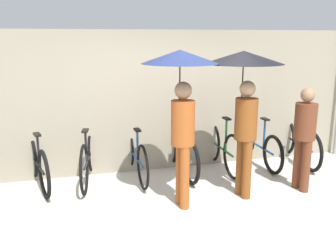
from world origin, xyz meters
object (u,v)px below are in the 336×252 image
object	(u,v)px
parked_bicycle_1	(38,164)
parked_bicycle_5	(222,147)
parked_bicycle_4	(180,152)
pedestrian_trailing	(305,132)
pedestrian_leading	(181,84)
parked_bicycle_6	(258,145)
parked_bicycle_3	(135,155)
pedestrian_center	(244,80)
parked_bicycle_7	(298,143)
parked_bicycle_2	(88,158)

from	to	relation	value
parked_bicycle_1	parked_bicycle_5	distance (m)	3.08
parked_bicycle_4	pedestrian_trailing	world-z (taller)	pedestrian_trailing
pedestrian_leading	parked_bicycle_6	bearing A→B (deg)	31.46
parked_bicycle_4	parked_bicycle_6	size ratio (longest dim) A/B	1.00
parked_bicycle_3	pedestrian_center	distance (m)	2.20
parked_bicycle_1	pedestrian_center	bearing A→B (deg)	-123.75
parked_bicycle_7	pedestrian_trailing	size ratio (longest dim) A/B	1.10
parked_bicycle_3	parked_bicycle_7	world-z (taller)	parked_bicycle_7
parked_bicycle_4	parked_bicycle_6	bearing A→B (deg)	-89.42
parked_bicycle_5	parked_bicycle_6	distance (m)	0.78
parked_bicycle_4	pedestrian_center	xyz separation A→B (m)	(0.60, -1.08, 1.33)
parked_bicycle_1	parked_bicycle_7	world-z (taller)	parked_bicycle_7
parked_bicycle_6	pedestrian_leading	size ratio (longest dim) A/B	0.83
parked_bicycle_2	pedestrian_center	world-z (taller)	pedestrian_center
parked_bicycle_7	pedestrian_center	bearing A→B (deg)	130.14
parked_bicycle_1	parked_bicycle_6	xyz separation A→B (m)	(3.85, 0.06, -0.02)
parked_bicycle_6	pedestrian_center	bearing A→B (deg)	143.28
parked_bicycle_3	parked_bicycle_2	bearing A→B (deg)	88.26
parked_bicycle_1	parked_bicycle_4	distance (m)	2.31
pedestrian_leading	pedestrian_center	size ratio (longest dim) A/B	1.01
parked_bicycle_6	pedestrian_trailing	xyz separation A→B (m)	(0.03, -1.27, 0.56)
parked_bicycle_7	parked_bicycle_6	bearing A→B (deg)	91.14
parked_bicycle_1	pedestrian_trailing	xyz separation A→B (m)	(3.88, -1.21, 0.54)
parked_bicycle_2	pedestrian_leading	xyz separation A→B (m)	(1.18, -1.19, 1.29)
parked_bicycle_7	pedestrian_leading	size ratio (longest dim) A/B	0.81
parked_bicycle_1	parked_bicycle_2	bearing A→B (deg)	-102.06
parked_bicycle_2	parked_bicycle_3	distance (m)	0.77
parked_bicycle_5	pedestrian_trailing	distance (m)	1.52
parked_bicycle_3	pedestrian_trailing	bearing A→B (deg)	-118.83
parked_bicycle_6	parked_bicycle_7	size ratio (longest dim) A/B	1.02
pedestrian_trailing	parked_bicycle_2	bearing A→B (deg)	152.20
parked_bicycle_7	pedestrian_leading	world-z (taller)	pedestrian_leading
parked_bicycle_4	parked_bicycle_5	xyz separation A→B (m)	(0.77, -0.01, 0.02)
pedestrian_center	pedestrian_trailing	world-z (taller)	pedestrian_center
pedestrian_leading	parked_bicycle_1	bearing A→B (deg)	147.69
parked_bicycle_5	parked_bicycle_6	bearing A→B (deg)	-83.11
parked_bicycle_4	parked_bicycle_1	bearing A→B (deg)	88.05
pedestrian_leading	pedestrian_center	bearing A→B (deg)	3.44
parked_bicycle_3	parked_bicycle_4	size ratio (longest dim) A/B	1.00
parked_bicycle_2	parked_bicycle_5	bearing A→B (deg)	-80.29
parked_bicycle_6	parked_bicycle_3	bearing A→B (deg)	93.83
parked_bicycle_3	parked_bicycle_7	bearing A→B (deg)	-92.39
pedestrian_leading	pedestrian_center	xyz separation A→B (m)	(0.96, 0.08, 0.02)
pedestrian_trailing	parked_bicycle_6	bearing A→B (deg)	85.03
pedestrian_center	pedestrian_trailing	distance (m)	1.26
parked_bicycle_4	parked_bicycle_5	distance (m)	0.77
parked_bicycle_3	parked_bicycle_4	world-z (taller)	parked_bicycle_4
parked_bicycle_3	parked_bicycle_5	bearing A→B (deg)	-92.51
parked_bicycle_1	parked_bicycle_3	world-z (taller)	parked_bicycle_1
parked_bicycle_7	pedestrian_center	size ratio (longest dim) A/B	0.82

